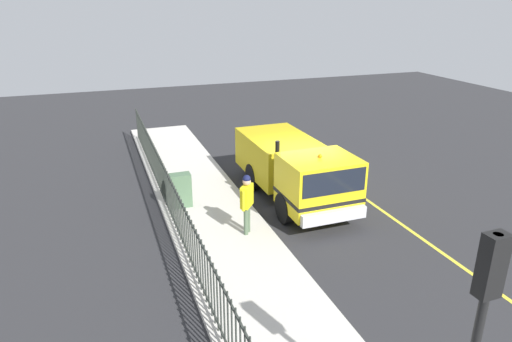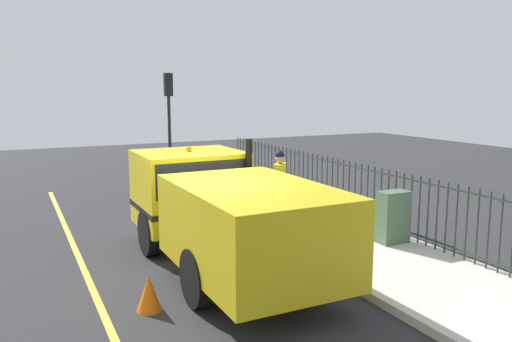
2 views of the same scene
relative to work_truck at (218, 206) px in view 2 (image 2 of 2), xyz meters
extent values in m
plane|color=#2B2B2D|center=(-0.25, -0.23, -1.24)|extent=(46.52, 46.52, 0.00)
cube|color=beige|center=(3.07, -0.23, -1.16)|extent=(2.89, 21.14, 0.15)
cube|color=yellow|center=(-2.40, -0.23, -1.23)|extent=(0.12, 19.03, 0.01)
cube|color=yellow|center=(-0.02, 1.63, 0.06)|extent=(2.23, 1.89, 1.64)
cube|color=black|center=(-0.02, 1.63, 0.42)|extent=(2.06, 1.93, 0.72)
cube|color=gold|center=(0.02, -1.52, -0.05)|extent=(2.25, 3.52, 1.42)
cube|color=silver|center=(-0.03, 2.64, -0.61)|extent=(2.10, 0.22, 0.36)
cube|color=black|center=(-0.02, 1.63, -0.30)|extent=(2.25, 1.91, 0.12)
cylinder|color=black|center=(-1.00, 1.34, -0.76)|extent=(0.31, 0.96, 0.96)
cylinder|color=black|center=(0.97, 1.36, -0.76)|extent=(0.31, 0.96, 0.96)
cylinder|color=black|center=(-0.97, -1.53, -0.76)|extent=(0.31, 0.96, 0.96)
cylinder|color=black|center=(1.00, -1.51, -0.76)|extent=(0.31, 0.96, 0.96)
sphere|color=orange|center=(-0.02, 1.63, 0.93)|extent=(0.12, 0.12, 0.12)
cylinder|color=black|center=(0.95, 0.61, 0.22)|extent=(0.14, 0.14, 1.96)
cube|color=yellow|center=(2.40, 1.91, 0.10)|extent=(0.50, 0.55, 0.64)
sphere|color=tan|center=(2.40, 1.91, 0.54)|extent=(0.24, 0.24, 0.24)
sphere|color=#14193F|center=(2.40, 1.91, 0.62)|extent=(0.23, 0.23, 0.23)
cylinder|color=#4C6047|center=(2.46, 1.98, -0.66)|extent=(0.13, 0.13, 0.86)
cylinder|color=#4C6047|center=(2.35, 1.83, -0.66)|extent=(0.13, 0.13, 0.86)
cylinder|color=yellow|center=(2.58, 2.13, 0.06)|extent=(0.09, 0.09, 0.61)
cylinder|color=yellow|center=(2.22, 1.68, 0.06)|extent=(0.09, 0.09, 0.61)
cylinder|color=#2D332D|center=(4.32, -2.89, -0.35)|extent=(0.04, 0.04, 1.48)
cylinder|color=#2D332D|center=(4.32, -2.63, -0.35)|extent=(0.04, 0.04, 1.48)
cylinder|color=#2D332D|center=(4.32, -2.38, -0.35)|extent=(0.04, 0.04, 1.48)
cylinder|color=#2D332D|center=(4.32, -2.13, -0.35)|extent=(0.04, 0.04, 1.48)
cylinder|color=#2D332D|center=(4.32, -1.87, -0.35)|extent=(0.04, 0.04, 1.48)
cylinder|color=#2D332D|center=(4.32, -1.62, -0.35)|extent=(0.04, 0.04, 1.48)
cylinder|color=#2D332D|center=(4.32, -1.37, -0.35)|extent=(0.04, 0.04, 1.48)
cylinder|color=#2D332D|center=(4.32, -1.11, -0.35)|extent=(0.04, 0.04, 1.48)
cylinder|color=#2D332D|center=(4.32, -0.86, -0.35)|extent=(0.04, 0.04, 1.48)
cylinder|color=#2D332D|center=(4.32, -0.61, -0.35)|extent=(0.04, 0.04, 1.48)
cylinder|color=#2D332D|center=(4.32, -0.36, -0.35)|extent=(0.04, 0.04, 1.48)
cylinder|color=#2D332D|center=(4.32, -0.10, -0.35)|extent=(0.04, 0.04, 1.48)
cylinder|color=#2D332D|center=(4.32, 0.15, -0.35)|extent=(0.04, 0.04, 1.48)
cylinder|color=#2D332D|center=(4.32, 0.40, -0.35)|extent=(0.04, 0.04, 1.48)
cylinder|color=#2D332D|center=(4.32, 0.66, -0.35)|extent=(0.04, 0.04, 1.48)
cylinder|color=#2D332D|center=(4.32, 0.91, -0.35)|extent=(0.04, 0.04, 1.48)
cylinder|color=#2D332D|center=(4.32, 1.16, -0.35)|extent=(0.04, 0.04, 1.48)
cylinder|color=#2D332D|center=(4.32, 1.42, -0.35)|extent=(0.04, 0.04, 1.48)
cylinder|color=#2D332D|center=(4.32, 1.67, -0.35)|extent=(0.04, 0.04, 1.48)
cylinder|color=#2D332D|center=(4.32, 1.92, -0.35)|extent=(0.04, 0.04, 1.48)
cylinder|color=#2D332D|center=(4.32, 2.18, -0.35)|extent=(0.04, 0.04, 1.48)
cylinder|color=#2D332D|center=(4.32, 2.43, -0.35)|extent=(0.04, 0.04, 1.48)
cylinder|color=#2D332D|center=(4.32, 2.68, -0.35)|extent=(0.04, 0.04, 1.48)
cylinder|color=#2D332D|center=(4.32, 2.94, -0.35)|extent=(0.04, 0.04, 1.48)
cylinder|color=#2D332D|center=(4.32, 3.19, -0.35)|extent=(0.04, 0.04, 1.48)
cylinder|color=#2D332D|center=(4.32, 3.44, -0.35)|extent=(0.04, 0.04, 1.48)
cylinder|color=#2D332D|center=(4.32, 3.69, -0.35)|extent=(0.04, 0.04, 1.48)
cylinder|color=#2D332D|center=(4.32, 3.95, -0.35)|extent=(0.04, 0.04, 1.48)
cylinder|color=#2D332D|center=(4.32, 4.20, -0.35)|extent=(0.04, 0.04, 1.48)
cylinder|color=#2D332D|center=(4.32, 4.45, -0.35)|extent=(0.04, 0.04, 1.48)
cylinder|color=#2D332D|center=(4.32, 4.71, -0.35)|extent=(0.04, 0.04, 1.48)
cylinder|color=#2D332D|center=(4.32, 4.96, -0.35)|extent=(0.04, 0.04, 1.48)
cylinder|color=#2D332D|center=(4.32, 5.21, -0.35)|extent=(0.04, 0.04, 1.48)
cylinder|color=#2D332D|center=(4.32, 5.47, -0.35)|extent=(0.04, 0.04, 1.48)
cylinder|color=#2D332D|center=(4.32, 5.72, -0.35)|extent=(0.04, 0.04, 1.48)
cylinder|color=#2D332D|center=(4.32, 5.97, -0.35)|extent=(0.04, 0.04, 1.48)
cylinder|color=#2D332D|center=(4.32, 6.23, -0.35)|extent=(0.04, 0.04, 1.48)
cylinder|color=#2D332D|center=(4.32, 6.48, -0.35)|extent=(0.04, 0.04, 1.48)
cylinder|color=#2D332D|center=(4.32, 6.73, -0.35)|extent=(0.04, 0.04, 1.48)
cylinder|color=#2D332D|center=(4.32, 6.99, -0.35)|extent=(0.04, 0.04, 1.48)
cylinder|color=#2D332D|center=(4.32, 7.24, -0.35)|extent=(0.04, 0.04, 1.48)
cylinder|color=#2D332D|center=(4.32, 7.49, -0.35)|extent=(0.04, 0.04, 1.48)
cylinder|color=#2D332D|center=(4.32, 7.74, -0.35)|extent=(0.04, 0.04, 1.48)
cylinder|color=#2D332D|center=(4.32, 8.00, -0.35)|extent=(0.04, 0.04, 1.48)
cylinder|color=#2D332D|center=(4.32, 8.25, -0.35)|extent=(0.04, 0.04, 1.48)
cylinder|color=#2D332D|center=(4.32, 8.50, -0.35)|extent=(0.04, 0.04, 1.48)
cylinder|color=#2D332D|center=(4.32, 8.76, -0.35)|extent=(0.04, 0.04, 1.48)
cube|color=#2D332D|center=(4.32, -0.23, 0.27)|extent=(0.04, 17.97, 0.04)
cube|color=#2D332D|center=(4.32, -0.23, -0.91)|extent=(0.04, 17.97, 0.04)
cylinder|color=black|center=(1.95, 9.76, 0.86)|extent=(0.12, 0.12, 3.89)
cube|color=black|center=(1.95, 9.76, 2.37)|extent=(0.30, 0.22, 0.85)
sphere|color=red|center=(1.95, 9.76, 2.63)|extent=(0.16, 0.16, 0.16)
sphere|color=yellow|center=(1.95, 9.76, 2.37)|extent=(0.16, 0.16, 0.16)
sphere|color=green|center=(1.95, 9.76, 2.12)|extent=(0.16, 0.16, 0.16)
cube|color=#4C6B4C|center=(3.85, -0.58, -0.52)|extent=(0.67, 0.39, 1.14)
cone|color=orange|center=(-1.72, -1.34, -0.95)|extent=(0.40, 0.40, 0.57)
camera|label=1|loc=(6.19, 13.25, 5.36)|focal=32.21mm
camera|label=2|loc=(-3.53, -8.92, 2.24)|focal=35.70mm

